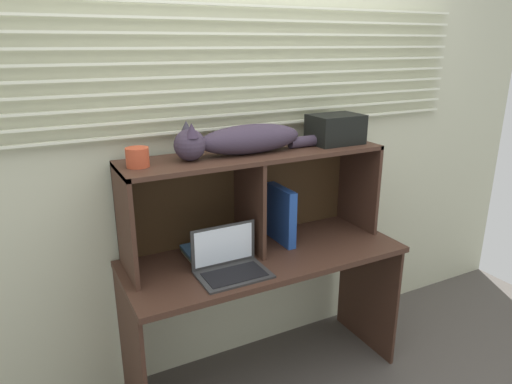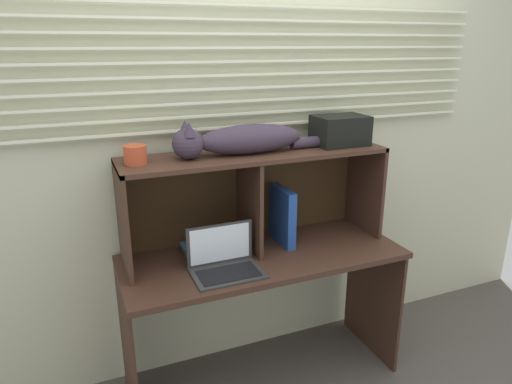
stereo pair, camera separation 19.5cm
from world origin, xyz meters
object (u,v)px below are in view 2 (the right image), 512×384
at_px(binder_upright, 282,216).
at_px(book_stack, 202,252).
at_px(laptop, 225,262).
at_px(storage_box, 340,130).
at_px(cat, 242,140).
at_px(small_basket, 135,155).

relative_size(binder_upright, book_stack, 1.21).
bearing_deg(laptop, storage_box, 15.10).
bearing_deg(binder_upright, storage_box, 0.00).
bearing_deg(storage_box, laptop, -164.90).
xyz_separation_m(cat, storage_box, (0.56, 0.00, 0.01)).
xyz_separation_m(cat, binder_upright, (0.23, 0.00, -0.43)).
distance_m(book_stack, small_basket, 0.61).
distance_m(cat, laptop, 0.60).
bearing_deg(book_stack, small_basket, -179.76).
height_order(cat, book_stack, cat).
bearing_deg(laptop, cat, 50.00).
height_order(binder_upright, book_stack, binder_upright).
xyz_separation_m(laptop, small_basket, (-0.35, 0.20, 0.51)).
height_order(binder_upright, small_basket, small_basket).
relative_size(cat, small_basket, 8.90).
bearing_deg(small_basket, book_stack, 0.24).
height_order(book_stack, storage_box, storage_box).
bearing_deg(cat, storage_box, 0.00).
height_order(laptop, storage_box, storage_box).
distance_m(binder_upright, book_stack, 0.47).
height_order(cat, laptop, cat).
xyz_separation_m(binder_upright, small_basket, (-0.74, 0.00, 0.40)).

